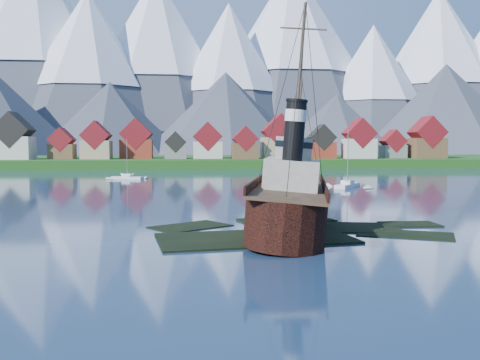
{
  "coord_description": "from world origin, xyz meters",
  "views": [
    {
      "loc": [
        -9.11,
        -51.07,
        9.01
      ],
      "look_at": [
        -3.64,
        6.0,
        5.0
      ],
      "focal_mm": 40.0,
      "sensor_mm": 36.0,
      "label": 1
    }
  ],
  "objects": [
    {
      "name": "shore_bank",
      "position": [
        0.0,
        170.0,
        0.0
      ],
      "size": [
        600.0,
        80.0,
        3.2
      ],
      "primitive_type": "cube",
      "color": "#174213",
      "rests_on": "ground"
    },
    {
      "name": "mountains",
      "position": [
        -0.79,
        481.26,
        89.34
      ],
      "size": [
        965.0,
        340.0,
        205.0
      ],
      "color": "#2D333D",
      "rests_on": "ground"
    },
    {
      "name": "sailboat_e",
      "position": [
        20.81,
        85.93,
        0.26
      ],
      "size": [
        4.9,
        10.62,
        11.95
      ],
      "rotation": [
        0.0,
        0.0,
        0.23
      ],
      "color": "silver",
      "rests_on": "ground"
    },
    {
      "name": "shoal",
      "position": [
        1.78,
        2.15,
        -0.35
      ],
      "size": [
        31.71,
        21.24,
        1.14
      ],
      "color": "black",
      "rests_on": "ground"
    },
    {
      "name": "ground",
      "position": [
        0.0,
        0.0,
        0.0
      ],
      "size": [
        1400.0,
        1400.0,
        0.0
      ],
      "primitive_type": "plane",
      "color": "navy",
      "rests_on": "ground"
    },
    {
      "name": "seawall",
      "position": [
        0.0,
        132.0,
        0.0
      ],
      "size": [
        600.0,
        2.5,
        2.0
      ],
      "primitive_type": "cube",
      "color": "#3F3D38",
      "rests_on": "ground"
    },
    {
      "name": "town",
      "position": [
        -33.12,
        152.18,
        8.99
      ],
      "size": [
        250.96,
        16.69,
        17.3
      ],
      "color": "maroon",
      "rests_on": "ground"
    },
    {
      "name": "sailboat_c",
      "position": [
        -24.37,
        83.07,
        0.24
      ],
      "size": [
        8.31,
        4.81,
        10.47
      ],
      "rotation": [
        0.0,
        0.0,
        1.2
      ],
      "color": "silver",
      "rests_on": "ground"
    },
    {
      "name": "tugboat_wreck",
      "position": [
        0.98,
        4.27,
        2.97
      ],
      "size": [
        6.93,
        29.85,
        23.66
      ],
      "rotation": [
        0.0,
        0.07,
        -0.22
      ],
      "color": "black",
      "rests_on": "ground"
    },
    {
      "name": "sailboat_d",
      "position": [
        22.71,
        53.66,
        0.28
      ],
      "size": [
        7.18,
        8.59,
        12.31
      ],
      "rotation": [
        0.0,
        0.0,
        -0.64
      ],
      "color": "silver",
      "rests_on": "ground"
    }
  ]
}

